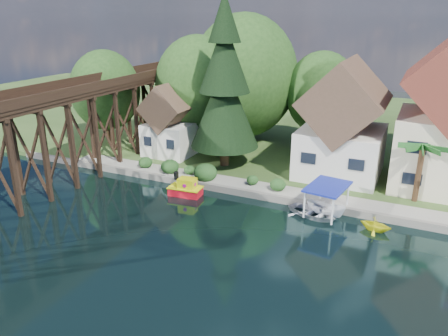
{
  "coord_description": "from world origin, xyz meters",
  "views": [
    {
      "loc": [
        13.7,
        -24.89,
        15.48
      ],
      "look_at": [
        -0.68,
        6.0,
        3.15
      ],
      "focal_mm": 35.0,
      "sensor_mm": 36.0,
      "label": 1
    }
  ],
  "objects": [
    {
      "name": "boat_white_a",
      "position": [
        6.84,
        6.63,
        0.42
      ],
      "size": [
        4.79,
        4.07,
        0.84
      ],
      "primitive_type": "imported",
      "rotation": [
        0.0,
        0.0,
        1.24
      ],
      "color": "silver",
      "rests_on": "ground"
    },
    {
      "name": "palm_tree",
      "position": [
        14.06,
        12.04,
        5.09
      ],
      "size": [
        4.24,
        4.24,
        5.26
      ],
      "color": "#382314",
      "rests_on": "bank"
    },
    {
      "name": "house_left",
      "position": [
        7.0,
        16.0,
        5.14
      ],
      "size": [
        7.64,
        8.64,
        11.02
      ],
      "color": "silver",
      "rests_on": "bank"
    },
    {
      "name": "seawall",
      "position": [
        4.0,
        8.0,
        0.31
      ],
      "size": [
        60.0,
        0.4,
        0.62
      ],
      "primitive_type": "cube",
      "color": "slate",
      "rests_on": "ground"
    },
    {
      "name": "boat_canopy",
      "position": [
        7.73,
        7.17,
        1.11
      ],
      "size": [
        3.38,
        4.36,
        2.58
      ],
      "color": "white",
      "rests_on": "ground"
    },
    {
      "name": "shed",
      "position": [
        -11.0,
        14.5,
        3.83
      ],
      "size": [
        5.09,
        5.4,
        7.85
      ],
      "color": "silver",
      "rests_on": "bank"
    },
    {
      "name": "shrubs",
      "position": [
        -4.6,
        9.26,
        1.23
      ],
      "size": [
        15.76,
        2.47,
        1.7
      ],
      "color": "#174019",
      "rests_on": "bank"
    },
    {
      "name": "ground",
      "position": [
        0.0,
        0.0,
        0.0
      ],
      "size": [
        140.0,
        140.0,
        0.0
      ],
      "primitive_type": "plane",
      "color": "black",
      "rests_on": "ground"
    },
    {
      "name": "boat_yellow",
      "position": [
        11.67,
        6.19,
        0.6
      ],
      "size": [
        2.57,
        2.32,
        1.2
      ],
      "primitive_type": "imported",
      "rotation": [
        0.0,
        0.0,
        1.4
      ],
      "color": "yellow",
      "rests_on": "ground"
    },
    {
      "name": "conifer",
      "position": [
        -4.13,
        13.53,
        8.6
      ],
      "size": [
        6.83,
        6.83,
        16.82
      ],
      "color": "#382314",
      "rests_on": "bank"
    },
    {
      "name": "trestle_bridge",
      "position": [
        -16.0,
        5.17,
        5.35
      ],
      "size": [
        4.12,
        44.18,
        9.3
      ],
      "color": "black",
      "rests_on": "ground"
    },
    {
      "name": "tugboat",
      "position": [
        -4.43,
        6.03,
        0.63
      ],
      "size": [
        3.05,
        1.86,
        2.12
      ],
      "color": "red",
      "rests_on": "ground"
    },
    {
      "name": "bank",
      "position": [
        0.0,
        34.0,
        0.25
      ],
      "size": [
        140.0,
        52.0,
        0.5
      ],
      "primitive_type": "cube",
      "color": "#2E481D",
      "rests_on": "ground"
    },
    {
      "name": "promenade",
      "position": [
        6.0,
        9.3,
        0.53
      ],
      "size": [
        50.0,
        2.6,
        0.06
      ],
      "primitive_type": "cube",
      "color": "gray",
      "rests_on": "bank"
    },
    {
      "name": "bg_trees",
      "position": [
        1.0,
        21.25,
        7.29
      ],
      "size": [
        49.9,
        13.3,
        10.57
      ],
      "color": "#382314",
      "rests_on": "bank"
    }
  ]
}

